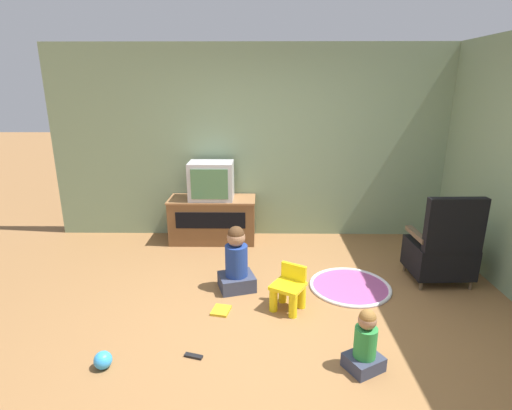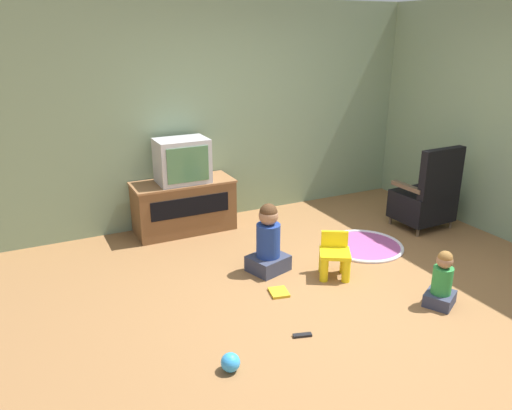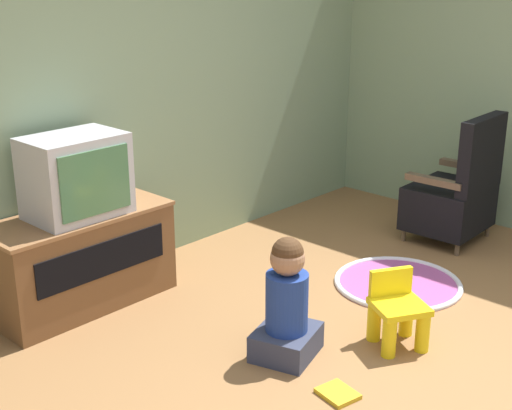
{
  "view_description": "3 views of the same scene",
  "coord_description": "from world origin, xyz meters",
  "px_view_note": "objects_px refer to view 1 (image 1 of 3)",
  "views": [
    {
      "loc": [
        -0.11,
        -3.12,
        2.1
      ],
      "look_at": [
        -0.16,
        1.03,
        0.84
      ],
      "focal_mm": 28.0,
      "sensor_mm": 36.0,
      "label": 1
    },
    {
      "loc": [
        -2.46,
        -3.27,
        2.29
      ],
      "look_at": [
        -0.36,
        0.99,
        0.6
      ],
      "focal_mm": 35.0,
      "sensor_mm": 36.0,
      "label": 2
    },
    {
      "loc": [
        -3.06,
        -1.58,
        2.1
      ],
      "look_at": [
        -0.3,
        1.0,
        0.81
      ],
      "focal_mm": 50.0,
      "sensor_mm": 36.0,
      "label": 3
    }
  ],
  "objects_px": {
    "child_watching_left": "(365,344)",
    "toy_ball": "(103,360)",
    "yellow_kid_chair": "(289,291)",
    "television": "(211,181)",
    "child_watching_center": "(236,262)",
    "remote_control": "(194,356)",
    "black_armchair": "(442,250)",
    "tv_cabinet": "(213,219)",
    "book": "(221,310)"
  },
  "relations": [
    {
      "from": "tv_cabinet",
      "to": "remote_control",
      "type": "height_order",
      "value": "tv_cabinet"
    },
    {
      "from": "black_armchair",
      "to": "child_watching_center",
      "type": "bearing_deg",
      "value": 2.67
    },
    {
      "from": "child_watching_left",
      "to": "remote_control",
      "type": "height_order",
      "value": "child_watching_left"
    },
    {
      "from": "television",
      "to": "black_armchair",
      "type": "relative_size",
      "value": 0.57
    },
    {
      "from": "black_armchair",
      "to": "toy_ball",
      "type": "distance_m",
      "value": 3.5
    },
    {
      "from": "yellow_kid_chair",
      "to": "child_watching_center",
      "type": "height_order",
      "value": "child_watching_center"
    },
    {
      "from": "remote_control",
      "to": "child_watching_center",
      "type": "bearing_deg",
      "value": -87.78
    },
    {
      "from": "black_armchair",
      "to": "child_watching_center",
      "type": "xyz_separation_m",
      "value": [
        -2.22,
        -0.18,
        -0.07
      ]
    },
    {
      "from": "child_watching_center",
      "to": "tv_cabinet",
      "type": "bearing_deg",
      "value": 89.75
    },
    {
      "from": "yellow_kid_chair",
      "to": "toy_ball",
      "type": "height_order",
      "value": "yellow_kid_chair"
    },
    {
      "from": "tv_cabinet",
      "to": "television",
      "type": "relative_size",
      "value": 2.01
    },
    {
      "from": "tv_cabinet",
      "to": "television",
      "type": "bearing_deg",
      "value": -90.0
    },
    {
      "from": "yellow_kid_chair",
      "to": "child_watching_center",
      "type": "xyz_separation_m",
      "value": [
        -0.53,
        0.38,
        0.12
      ]
    },
    {
      "from": "book",
      "to": "remote_control",
      "type": "height_order",
      "value": "book"
    },
    {
      "from": "tv_cabinet",
      "to": "toy_ball",
      "type": "height_order",
      "value": "tv_cabinet"
    },
    {
      "from": "book",
      "to": "tv_cabinet",
      "type": "bearing_deg",
      "value": 20.57
    },
    {
      "from": "tv_cabinet",
      "to": "remote_control",
      "type": "relative_size",
      "value": 7.51
    },
    {
      "from": "child_watching_center",
      "to": "book",
      "type": "distance_m",
      "value": 0.56
    },
    {
      "from": "child_watching_left",
      "to": "child_watching_center",
      "type": "bearing_deg",
      "value": 100.8
    },
    {
      "from": "tv_cabinet",
      "to": "yellow_kid_chair",
      "type": "distance_m",
      "value": 2.0
    },
    {
      "from": "tv_cabinet",
      "to": "television",
      "type": "distance_m",
      "value": 0.55
    },
    {
      "from": "television",
      "to": "black_armchair",
      "type": "distance_m",
      "value": 2.92
    },
    {
      "from": "television",
      "to": "remote_control",
      "type": "bearing_deg",
      "value": -87.07
    },
    {
      "from": "television",
      "to": "yellow_kid_chair",
      "type": "height_order",
      "value": "television"
    },
    {
      "from": "tv_cabinet",
      "to": "child_watching_left",
      "type": "xyz_separation_m",
      "value": [
        1.46,
        -2.62,
        -0.1
      ]
    },
    {
      "from": "child_watching_left",
      "to": "toy_ball",
      "type": "distance_m",
      "value": 2.01
    },
    {
      "from": "child_watching_left",
      "to": "toy_ball",
      "type": "height_order",
      "value": "child_watching_left"
    },
    {
      "from": "television",
      "to": "remote_control",
      "type": "xyz_separation_m",
      "value": [
        0.13,
        -2.48,
        -0.85
      ]
    },
    {
      "from": "child_watching_left",
      "to": "remote_control",
      "type": "relative_size",
      "value": 3.28
    },
    {
      "from": "television",
      "to": "toy_ball",
      "type": "height_order",
      "value": "television"
    },
    {
      "from": "yellow_kid_chair",
      "to": "book",
      "type": "height_order",
      "value": "yellow_kid_chair"
    },
    {
      "from": "television",
      "to": "remote_control",
      "type": "height_order",
      "value": "television"
    },
    {
      "from": "child_watching_left",
      "to": "toy_ball",
      "type": "bearing_deg",
      "value": 151.22
    },
    {
      "from": "television",
      "to": "yellow_kid_chair",
      "type": "bearing_deg",
      "value": -61.65
    },
    {
      "from": "tv_cabinet",
      "to": "child_watching_center",
      "type": "xyz_separation_m",
      "value": [
        0.41,
        -1.37,
        -0.01
      ]
    },
    {
      "from": "black_armchair",
      "to": "toy_ball",
      "type": "bearing_deg",
      "value": 22.45
    },
    {
      "from": "television",
      "to": "child_watching_center",
      "type": "distance_m",
      "value": 1.52
    },
    {
      "from": "black_armchair",
      "to": "book",
      "type": "relative_size",
      "value": 4.6
    },
    {
      "from": "black_armchair",
      "to": "remote_control",
      "type": "xyz_separation_m",
      "value": [
        -2.5,
        -1.31,
        -0.37
      ]
    },
    {
      "from": "toy_ball",
      "to": "book",
      "type": "distance_m",
      "value": 1.16
    },
    {
      "from": "television",
      "to": "yellow_kid_chair",
      "type": "xyz_separation_m",
      "value": [
        0.93,
        -1.73,
        -0.67
      ]
    },
    {
      "from": "toy_ball",
      "to": "remote_control",
      "type": "distance_m",
      "value": 0.69
    },
    {
      "from": "black_armchair",
      "to": "yellow_kid_chair",
      "type": "height_order",
      "value": "black_armchair"
    },
    {
      "from": "child_watching_left",
      "to": "child_watching_center",
      "type": "relative_size",
      "value": 0.72
    },
    {
      "from": "yellow_kid_chair",
      "to": "child_watching_left",
      "type": "bearing_deg",
      "value": -28.42
    },
    {
      "from": "television",
      "to": "tv_cabinet",
      "type": "bearing_deg",
      "value": 90.0
    },
    {
      "from": "television",
      "to": "child_watching_left",
      "type": "relative_size",
      "value": 1.14
    },
    {
      "from": "tv_cabinet",
      "to": "black_armchair",
      "type": "bearing_deg",
      "value": -24.44
    },
    {
      "from": "toy_ball",
      "to": "child_watching_left",
      "type": "bearing_deg",
      "value": 0.49
    },
    {
      "from": "child_watching_left",
      "to": "remote_control",
      "type": "xyz_separation_m",
      "value": [
        -1.33,
        0.12,
        -0.21
      ]
    }
  ]
}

